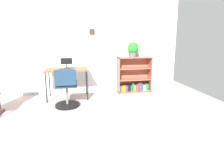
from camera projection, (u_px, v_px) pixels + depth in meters
The scene contains 8 objects.
ground_plane at pixel (90, 129), 2.90m from camera, with size 6.24×6.24×0.00m, color #A6928A.
wall_back at pixel (84, 45), 4.72m from camera, with size 5.20×0.12×2.57m.
desk at pixel (67, 71), 4.31m from camera, with size 1.00×0.57×0.73m.
monitor at pixel (67, 63), 4.34m from camera, with size 0.28×0.14×0.26m.
keyboard at pixel (66, 69), 4.19m from camera, with size 0.33×0.14×0.02m, color #211E30.
office_chair at pixel (67, 90), 3.78m from camera, with size 0.52×0.55×0.84m.
bookshelf_low at pixel (134, 77), 4.95m from camera, with size 0.92×0.30×0.96m.
potted_plant_on_shelf at pixel (133, 49), 4.74m from camera, with size 0.30×0.30×0.39m.
Camera 1 is at (-0.14, -2.69, 1.43)m, focal length 28.86 mm.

